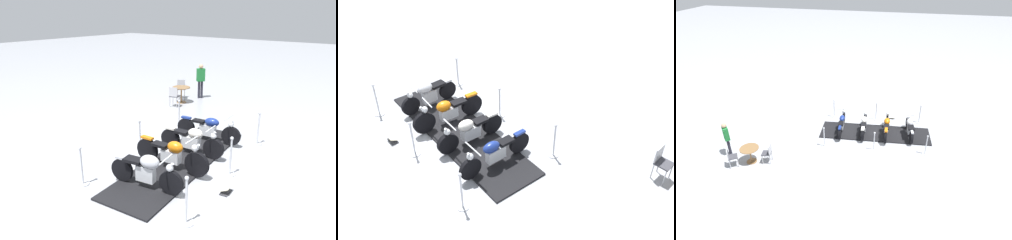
% 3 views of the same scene
% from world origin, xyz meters
% --- Properties ---
extents(ground_plane, '(80.00, 80.00, 0.00)m').
position_xyz_m(ground_plane, '(0.00, 0.00, 0.00)').
color(ground_plane, '#A8AAB2').
extents(display_platform, '(5.90, 2.15, 0.05)m').
position_xyz_m(display_platform, '(0.00, 0.00, 0.03)').
color(display_platform, black).
rests_on(display_platform, ground_plane).
extents(motorcycle_chrome, '(0.65, 2.01, 0.91)m').
position_xyz_m(motorcycle_chrome, '(-1.77, -0.20, 0.54)').
color(motorcycle_chrome, black).
rests_on(motorcycle_chrome, display_platform).
extents(motorcycle_copper, '(0.62, 2.33, 1.01)m').
position_xyz_m(motorcycle_copper, '(-0.59, -0.09, 0.50)').
color(motorcycle_copper, black).
rests_on(motorcycle_copper, display_platform).
extents(motorcycle_cream, '(0.64, 2.13, 0.93)m').
position_xyz_m(motorcycle_cream, '(0.59, 0.02, 0.48)').
color(motorcycle_cream, black).
rests_on(motorcycle_cream, display_platform).
extents(motorcycle_navy, '(0.67, 2.27, 0.93)m').
position_xyz_m(motorcycle_navy, '(1.78, 0.13, 0.50)').
color(motorcycle_navy, black).
rests_on(motorcycle_navy, display_platform).
extents(stanchion_left_rear, '(0.29, 0.29, 1.09)m').
position_xyz_m(stanchion_left_rear, '(2.30, 1.72, 0.39)').
color(stanchion_left_rear, silver).
rests_on(stanchion_left_rear, ground_plane).
extents(stanchion_right_rear, '(0.31, 0.31, 1.13)m').
position_xyz_m(stanchion_right_rear, '(2.58, -1.26, 0.38)').
color(stanchion_right_rear, silver).
rests_on(stanchion_right_rear, ground_plane).
extents(stanchion_right_front, '(0.34, 0.34, 1.11)m').
position_xyz_m(stanchion_right_front, '(-2.30, -1.72, 0.35)').
color(stanchion_right_front, silver).
rests_on(stanchion_right_front, ground_plane).
extents(stanchion_left_front, '(0.31, 0.31, 1.06)m').
position_xyz_m(stanchion_left_front, '(-2.58, 1.26, 0.35)').
color(stanchion_left_front, silver).
rests_on(stanchion_left_front, ground_plane).
extents(stanchion_right_mid, '(0.31, 0.31, 1.11)m').
position_xyz_m(stanchion_right_mid, '(0.14, -1.49, 0.37)').
color(stanchion_right_mid, silver).
rests_on(stanchion_right_mid, ground_plane).
extents(stanchion_left_mid, '(0.33, 0.33, 1.03)m').
position_xyz_m(stanchion_left_mid, '(-0.14, 1.49, 0.32)').
color(stanchion_left_mid, silver).
rests_on(stanchion_left_mid, ground_plane).
extents(info_placard, '(0.39, 0.26, 0.20)m').
position_xyz_m(info_placard, '(-0.74, -1.84, 0.06)').
color(info_placard, '#333338').
rests_on(info_placard, ground_plane).
extents(cafe_table, '(0.85, 0.85, 0.76)m').
position_xyz_m(cafe_table, '(5.23, 3.66, 0.57)').
color(cafe_table, olive).
rests_on(cafe_table, ground_plane).
extents(cafe_chair_near_table, '(0.56, 0.56, 0.92)m').
position_xyz_m(cafe_chair_near_table, '(5.90, 4.14, 0.55)').
color(cafe_chair_near_table, '#B7B7BC').
rests_on(cafe_chair_near_table, ground_plane).
extents(cafe_chair_across_table, '(0.47, 0.47, 0.93)m').
position_xyz_m(cafe_chair_across_table, '(4.43, 3.50, 0.55)').
color(cafe_chair_across_table, '#B7B7BC').
rests_on(cafe_chair_across_table, ground_plane).
extents(bystander_person, '(0.44, 0.44, 1.71)m').
position_xyz_m(bystander_person, '(6.49, 3.37, 1.02)').
color(bystander_person, '#23232D').
rests_on(bystander_person, ground_plane).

